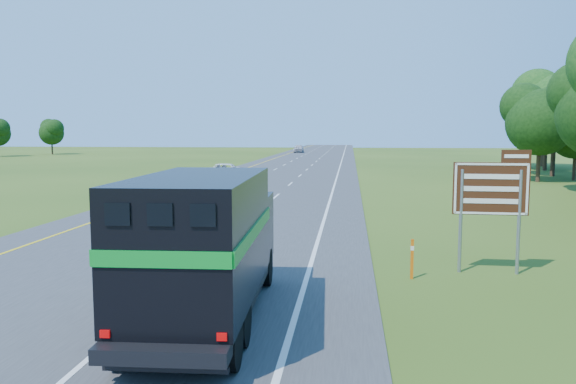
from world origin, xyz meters
The scene contains 7 objects.
road centered at (0.00, 50.00, 0.02)m, with size 15.00×260.00×0.04m, color #38383A.
lane_markings centered at (0.00, 50.00, 0.04)m, with size 11.15×260.00×0.01m.
horse_truck centered at (3.52, 4.08, 1.85)m, with size 2.67×7.72×3.38m.
white_suv centered at (-4.11, 39.23, 0.82)m, with size 2.59×5.62×1.56m, color white.
far_car centered at (-4.05, 109.78, 0.89)m, with size 2.00×4.97×1.69m, color #B5B5BC.
exit_sign centered at (11.04, 9.43, 2.47)m, with size 2.25×0.18×3.81m.
delineator centered at (8.59, 8.49, 0.64)m, with size 0.10×0.05×1.20m.
Camera 1 is at (6.73, -8.08, 4.34)m, focal length 35.00 mm.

